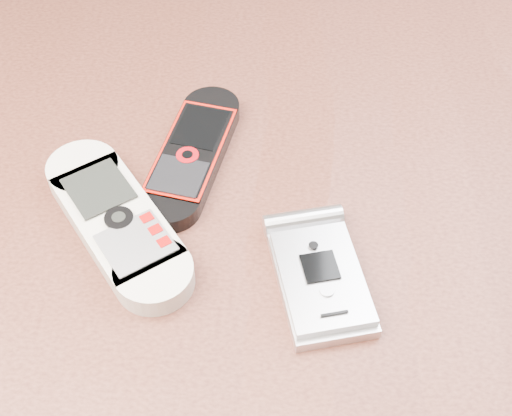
% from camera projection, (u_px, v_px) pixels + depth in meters
% --- Properties ---
extents(table, '(1.20, 0.80, 0.75)m').
position_uv_depth(table, '(250.00, 297.00, 0.59)').
color(table, black).
rests_on(table, ground).
extents(nokia_white, '(0.14, 0.16, 0.02)m').
position_uv_depth(nokia_white, '(117.00, 220.00, 0.50)').
color(nokia_white, beige).
rests_on(nokia_white, table).
extents(nokia_black_red, '(0.08, 0.15, 0.01)m').
position_uv_depth(nokia_black_red, '(192.00, 154.00, 0.54)').
color(nokia_black_red, black).
rests_on(nokia_black_red, table).
extents(motorola_razr, '(0.08, 0.12, 0.02)m').
position_uv_depth(motorola_razr, '(320.00, 277.00, 0.47)').
color(motorola_razr, silver).
rests_on(motorola_razr, table).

